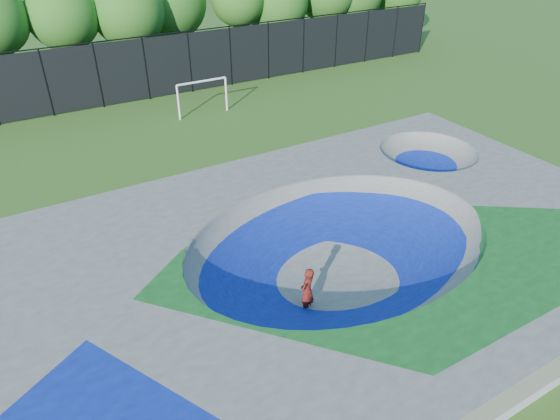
{
  "coord_description": "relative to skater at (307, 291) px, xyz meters",
  "views": [
    {
      "loc": [
        -8.82,
        -10.9,
        11.02
      ],
      "look_at": [
        -0.63,
        3.0,
        1.1
      ],
      "focal_mm": 32.0,
      "sensor_mm": 36.0,
      "label": 1
    }
  ],
  "objects": [
    {
      "name": "skateboard",
      "position": [
        0.0,
        0.0,
        -0.81
      ],
      "size": [
        0.81,
        0.45,
        0.05
      ],
      "primitive_type": "cube",
      "rotation": [
        0.0,
        0.0,
        0.31
      ],
      "color": "black",
      "rests_on": "ground"
    },
    {
      "name": "ground",
      "position": [
        2.11,
        1.16,
        -0.83
      ],
      "size": [
        120.0,
        120.0,
        0.0
      ],
      "primitive_type": "plane",
      "color": "#315618",
      "rests_on": "ground"
    },
    {
      "name": "treeline",
      "position": [
        2.69,
        26.89,
        4.01
      ],
      "size": [
        53.16,
        7.33,
        7.91
      ],
      "color": "#4C3826",
      "rests_on": "ground"
    },
    {
      "name": "fence",
      "position": [
        2.11,
        22.16,
        1.27
      ],
      "size": [
        48.09,
        0.09,
        4.04
      ],
      "color": "black",
      "rests_on": "ground"
    },
    {
      "name": "soccer_goal",
      "position": [
        4.06,
        17.7,
        0.65
      ],
      "size": [
        3.22,
        0.12,
        2.13
      ],
      "color": "white",
      "rests_on": "ground"
    },
    {
      "name": "skater",
      "position": [
        0.0,
        0.0,
        0.0
      ],
      "size": [
        0.72,
        0.63,
        1.66
      ],
      "primitive_type": "imported",
      "rotation": [
        0.0,
        0.0,
        3.62
      ],
      "color": "red",
      "rests_on": "ground"
    },
    {
      "name": "skate_deck",
      "position": [
        2.11,
        1.16,
        -0.08
      ],
      "size": [
        22.0,
        14.0,
        1.5
      ],
      "primitive_type": "cube",
      "color": "gray",
      "rests_on": "ground"
    }
  ]
}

